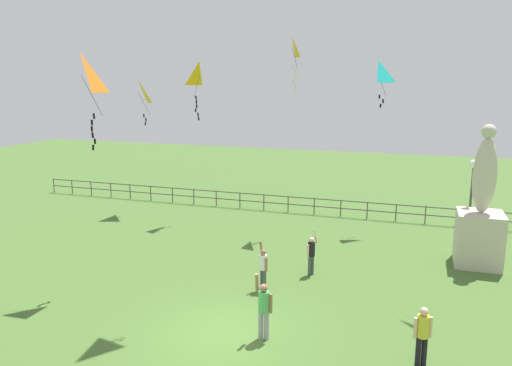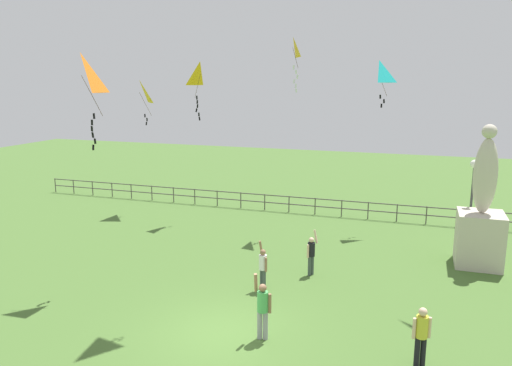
% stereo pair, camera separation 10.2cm
% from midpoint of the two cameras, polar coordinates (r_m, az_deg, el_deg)
% --- Properties ---
extents(ground_plane, '(80.00, 80.00, 0.00)m').
position_cam_midpoint_polar(ground_plane, '(15.36, -3.94, -16.91)').
color(ground_plane, '#476B2D').
extents(statue_monument, '(1.76, 1.76, 5.73)m').
position_cam_midpoint_polar(statue_monument, '(21.76, 24.41, -4.22)').
color(statue_monument, beige).
rests_on(statue_monument, ground_plane).
extents(lamppost, '(0.36, 0.36, 4.15)m').
position_cam_midpoint_polar(lamppost, '(22.62, 23.63, -0.27)').
color(lamppost, '#38383D').
rests_on(lamppost, ground_plane).
extents(person_0, '(0.47, 0.31, 1.66)m').
position_cam_midpoint_polar(person_0, '(13.99, 18.53, -16.13)').
color(person_0, black).
rests_on(person_0, ground_plane).
extents(person_1, '(0.53, 0.31, 1.99)m').
position_cam_midpoint_polar(person_1, '(14.56, 0.68, -14.15)').
color(person_1, '#99999E').
rests_on(person_1, ground_plane).
extents(person_2, '(0.39, 0.44, 1.78)m').
position_cam_midpoint_polar(person_2, '(19.18, 6.27, -8.05)').
color(person_2, '#3F4C47').
rests_on(person_2, ground_plane).
extents(person_3, '(0.40, 0.40, 1.79)m').
position_cam_midpoint_polar(person_3, '(17.76, 0.68, -9.60)').
color(person_3, '#3F4C47').
rests_on(person_3, ground_plane).
extents(kite_3, '(1.11, 1.11, 2.23)m').
position_cam_midpoint_polar(kite_3, '(25.77, 13.83, 12.12)').
color(kite_3, '#19B2B2').
extents(kite_5, '(1.17, 0.71, 3.28)m').
position_cam_midpoint_polar(kite_5, '(18.42, -19.63, 11.23)').
color(kite_5, orange).
extents(kite_6, '(0.67, 1.01, 2.61)m').
position_cam_midpoint_polar(kite_6, '(24.33, 4.11, 15.13)').
color(kite_6, yellow).
extents(kite_7, '(1.18, 1.21, 2.49)m').
position_cam_midpoint_polar(kite_7, '(28.62, -13.55, 10.07)').
color(kite_7, yellow).
extents(kite_8, '(0.88, 0.99, 3.02)m').
position_cam_midpoint_polar(kite_8, '(26.24, -6.69, 12.15)').
color(kite_8, yellow).
extents(waterfront_railing, '(36.04, 0.06, 0.95)m').
position_cam_midpoint_polar(waterfront_railing, '(27.84, 6.44, -2.36)').
color(waterfront_railing, '#4C4742').
rests_on(waterfront_railing, ground_plane).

